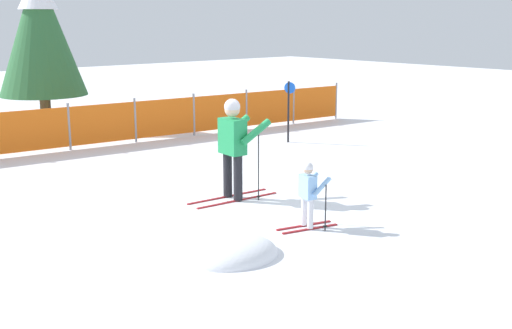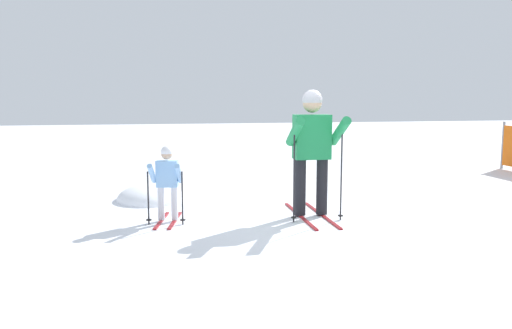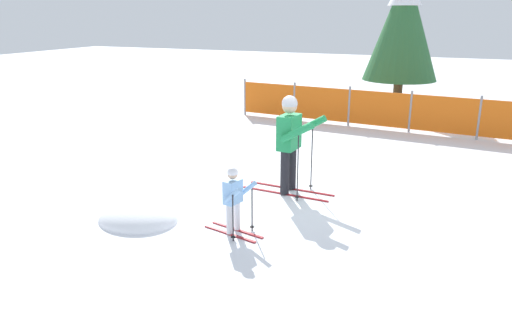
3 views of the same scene
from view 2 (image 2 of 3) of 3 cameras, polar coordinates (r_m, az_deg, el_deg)
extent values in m
plane|color=white|center=(6.78, 6.82, -6.13)|extent=(60.00, 60.00, 0.00)
cube|color=maroon|center=(6.97, 7.49, -5.70)|extent=(1.62, 0.16, 0.02)
cube|color=maroon|center=(6.89, 5.03, -5.83)|extent=(1.62, 0.16, 0.02)
cylinder|color=black|center=(6.89, 7.54, -2.51)|extent=(0.15, 0.15, 0.77)
cylinder|color=black|center=(6.81, 5.07, -2.59)|extent=(0.15, 0.15, 0.77)
cube|color=#1E8C4C|center=(6.77, 6.39, 3.16)|extent=(0.31, 0.50, 0.60)
cylinder|color=#1E8C4C|center=(6.60, 9.54, 3.75)|extent=(0.60, 0.16, 0.41)
cylinder|color=#1E8C4C|center=(6.43, 4.50, 3.74)|extent=(0.60, 0.16, 0.41)
sphere|color=#D8AD8C|center=(6.75, 6.45, 6.99)|extent=(0.26, 0.26, 0.26)
sphere|color=silver|center=(6.75, 6.45, 7.37)|extent=(0.27, 0.27, 0.27)
cylinder|color=black|center=(6.63, 9.72, -1.24)|extent=(0.02, 0.02, 1.20)
cylinder|color=black|center=(6.73, 9.63, -5.78)|extent=(0.07, 0.07, 0.01)
cylinder|color=black|center=(6.44, 4.36, -1.40)|extent=(0.02, 0.02, 1.20)
cylinder|color=black|center=(6.55, 4.32, -6.06)|extent=(0.07, 0.07, 0.01)
cube|color=maroon|center=(6.67, -9.25, -6.33)|extent=(0.91, 0.26, 0.02)
cube|color=maroon|center=(6.70, -10.74, -6.30)|extent=(0.91, 0.26, 0.02)
cylinder|color=silver|center=(6.62, -9.29, -4.39)|extent=(0.09, 0.09, 0.44)
cylinder|color=silver|center=(6.65, -10.79, -4.37)|extent=(0.09, 0.09, 0.44)
cube|color=#8CBFF2|center=(6.57, -10.12, -1.04)|extent=(0.22, 0.30, 0.34)
cylinder|color=#8CBFF2|center=(6.40, -8.82, -1.02)|extent=(0.32, 0.14, 0.28)
cylinder|color=#8CBFF2|center=(6.47, -11.81, -1.01)|extent=(0.32, 0.14, 0.28)
sphere|color=#D8AD8C|center=(6.53, -10.17, 1.20)|extent=(0.15, 0.15, 0.15)
sphere|color=white|center=(6.53, -10.17, 1.43)|extent=(0.15, 0.15, 0.15)
cylinder|color=black|center=(6.41, -8.42, -3.83)|extent=(0.02, 0.02, 0.68)
cylinder|color=black|center=(6.47, -8.37, -6.28)|extent=(0.07, 0.07, 0.01)
cylinder|color=black|center=(6.48, -12.22, -3.78)|extent=(0.02, 0.02, 0.68)
cylinder|color=black|center=(6.54, -12.15, -6.21)|extent=(0.07, 0.07, 0.01)
cylinder|color=gray|center=(13.04, 26.38, 2.00)|extent=(0.06, 0.06, 1.11)
ellipsoid|color=white|center=(8.18, -11.92, -3.96)|extent=(1.26, 1.07, 0.50)
camera|label=1|loc=(14.30, -39.02, 11.43)|focal=45.00mm
camera|label=3|loc=(6.77, -72.64, 15.09)|focal=35.00mm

